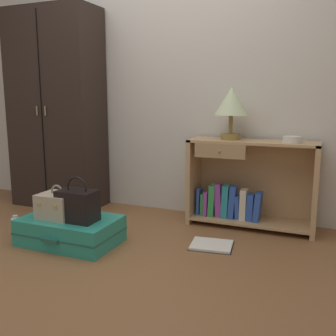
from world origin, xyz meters
TOP-DOWN VIEW (x-y plane):
  - ground_plane at (0.00, 0.00)m, footprint 9.00×9.00m
  - back_wall at (0.00, 1.50)m, footprint 6.40×0.10m
  - wardrobe at (-1.20, 1.20)m, footprint 0.92×0.47m
  - bookshelf at (0.75, 1.26)m, footprint 1.09×0.36m
  - table_lamp at (0.60, 1.26)m, footprint 0.29×0.29m
  - bowl at (1.11, 1.22)m, footprint 0.15×0.15m
  - suitcase_large at (-0.42, 0.31)m, footprint 0.75×0.49m
  - train_case at (-0.50, 0.28)m, footprint 0.27×0.24m
  - handbag at (-0.31, 0.28)m, footprint 0.29×0.18m
  - bottle at (-0.92, 0.26)m, footprint 0.07×0.07m
  - open_book_on_floor at (0.62, 0.67)m, footprint 0.35×0.31m

SIDE VIEW (x-z plane):
  - ground_plane at x=0.00m, z-range 0.00..0.00m
  - open_book_on_floor at x=0.62m, z-range 0.00..0.02m
  - bottle at x=-0.92m, z-range -0.01..0.17m
  - suitcase_large at x=-0.42m, z-range 0.00..0.20m
  - train_case at x=-0.50m, z-range 0.17..0.43m
  - handbag at x=-0.31m, z-range 0.16..0.50m
  - bookshelf at x=0.75m, z-range -0.02..0.74m
  - bowl at x=1.11m, z-range 0.76..0.81m
  - wardrobe at x=-1.20m, z-range 0.00..1.98m
  - table_lamp at x=0.60m, z-range 0.84..1.29m
  - back_wall at x=0.00m, z-range 0.00..2.60m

